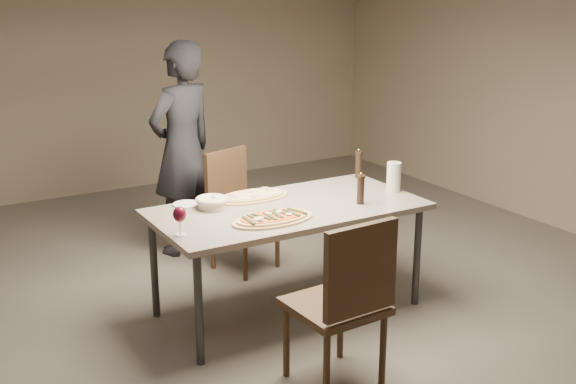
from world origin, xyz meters
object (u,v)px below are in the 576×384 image
chair_near (346,296)px  chair_far (237,203)px  zucchini_pizza (273,218)px  carafe (394,177)px  bread_basket (212,202)px  dining_table (288,215)px  diner (182,149)px  pepper_mill_left (359,164)px  ham_pizza (253,196)px

chair_near → chair_far: (0.30, 1.92, -0.04)m
zucchini_pizza → chair_far: 1.17m
chair_far → carafe: bearing=110.4°
bread_basket → chair_near: 1.28m
dining_table → chair_near: chair_near is taller
carafe → diner: diner is taller
pepper_mill_left → dining_table: bearing=-156.6°
pepper_mill_left → diner: (-0.99, 1.06, 0.02)m
diner → zucchini_pizza: bearing=68.0°
zucchini_pizza → chair_near: 0.84m
bread_basket → pepper_mill_left: pepper_mill_left is taller
bread_basket → chair_near: bearing=-80.0°
ham_pizza → diner: bearing=70.0°
ham_pizza → bread_basket: size_ratio=2.46×
dining_table → chair_near: bearing=-103.0°
zucchini_pizza → bread_basket: bread_basket is taller
pepper_mill_left → carafe: size_ratio=1.07×
dining_table → bread_basket: size_ratio=8.38×
carafe → chair_near: size_ratio=0.21×
ham_pizza → chair_near: size_ratio=0.53×
chair_far → diner: size_ratio=0.53×
zucchini_pizza → pepper_mill_left: pepper_mill_left is taller
carafe → chair_near: 1.46m
zucchini_pizza → diner: (0.07, 1.62, 0.11)m
pepper_mill_left → chair_near: 1.76m
dining_table → carafe: (0.83, -0.07, 0.16)m
carafe → diner: size_ratio=0.12×
ham_pizza → chair_far: (0.18, 0.62, -0.25)m
zucchini_pizza → chair_near: (-0.00, -0.81, -0.20)m
zucchini_pizza → pepper_mill_left: size_ratio=2.46×
bread_basket → chair_near: (0.22, -1.24, -0.23)m
chair_near → carafe: bearing=38.8°
chair_far → diner: bearing=-84.4°
bread_basket → chair_near: chair_near is taller
chair_near → bread_basket: bearing=97.1°
zucchini_pizza → chair_far: bearing=91.6°
bread_basket → zucchini_pizza: bearing=-62.3°
carafe → diner: (-0.99, 1.49, 0.02)m
dining_table → diner: diner is taller
bread_basket → diner: size_ratio=0.12×
ham_pizza → pepper_mill_left: 0.96m
carafe → diner: bearing=123.7°
pepper_mill_left → ham_pizza: bearing=-175.3°
zucchini_pizza → diner: bearing=104.0°
zucchini_pizza → carafe: carafe is taller
zucchini_pizza → pepper_mill_left: 1.20m
ham_pizza → pepper_mill_left: (0.95, 0.08, 0.09)m
ham_pizza → chair_near: bearing=-117.4°
ham_pizza → diner: (-0.04, 1.14, 0.11)m
zucchini_pizza → diner: size_ratio=0.31×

